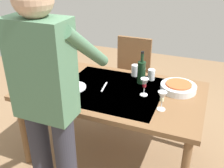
% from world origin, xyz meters
% --- Properties ---
extents(ground_plane, '(6.00, 6.00, 0.00)m').
position_xyz_m(ground_plane, '(0.00, 0.00, 0.00)').
color(ground_plane, '#846647').
extents(dining_table, '(1.55, 0.89, 0.73)m').
position_xyz_m(dining_table, '(0.00, 0.00, 0.66)').
color(dining_table, brown).
rests_on(dining_table, ground_plane).
extents(chair_near, '(0.40, 0.40, 0.91)m').
position_xyz_m(chair_near, '(0.09, -0.83, 0.53)').
color(chair_near, '#523019').
rests_on(chair_near, ground_plane).
extents(person_server, '(0.42, 0.61, 1.69)m').
position_xyz_m(person_server, '(0.14, 0.71, 0.96)').
color(person_server, '#2D2D38').
rests_on(person_server, ground_plane).
extents(wine_bottle, '(0.07, 0.07, 0.30)m').
position_xyz_m(wine_bottle, '(-0.19, -0.22, 0.84)').
color(wine_bottle, black).
rests_on(wine_bottle, dining_table).
extents(wine_glass_left, '(0.07, 0.07, 0.15)m').
position_xyz_m(wine_glass_left, '(-0.46, 0.17, 0.83)').
color(wine_glass_left, white).
rests_on(wine_glass_left, dining_table).
extents(wine_glass_right, '(0.07, 0.07, 0.15)m').
position_xyz_m(wine_glass_right, '(-0.28, 0.00, 0.83)').
color(wine_glass_right, white).
rests_on(wine_glass_right, dining_table).
extents(water_cup_near_left, '(0.07, 0.07, 0.10)m').
position_xyz_m(water_cup_near_left, '(-0.26, -0.31, 0.78)').
color(water_cup_near_left, silver).
rests_on(water_cup_near_left, dining_table).
extents(water_cup_near_right, '(0.08, 0.08, 0.09)m').
position_xyz_m(water_cup_near_right, '(0.69, -0.13, 0.77)').
color(water_cup_near_right, silver).
rests_on(water_cup_near_right, dining_table).
extents(water_cup_far_left, '(0.07, 0.07, 0.11)m').
position_xyz_m(water_cup_far_left, '(-0.10, -0.34, 0.78)').
color(water_cup_far_left, silver).
rests_on(water_cup_far_left, dining_table).
extents(serving_bowl_pasta, '(0.30, 0.30, 0.07)m').
position_xyz_m(serving_bowl_pasta, '(-0.53, -0.18, 0.76)').
color(serving_bowl_pasta, silver).
rests_on(serving_bowl_pasta, dining_table).
extents(dinner_plate_near, '(0.23, 0.23, 0.01)m').
position_xyz_m(dinner_plate_near, '(0.33, 0.10, 0.73)').
color(dinner_plate_near, silver).
rests_on(dinner_plate_near, dining_table).
extents(dinner_plate_far, '(0.23, 0.23, 0.01)m').
position_xyz_m(dinner_plate_far, '(0.60, 0.13, 0.73)').
color(dinner_plate_far, silver).
rests_on(dinner_plate_far, dining_table).
extents(table_fork, '(0.04, 0.18, 0.00)m').
position_xyz_m(table_fork, '(0.08, -0.01, 0.73)').
color(table_fork, silver).
rests_on(table_fork, dining_table).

